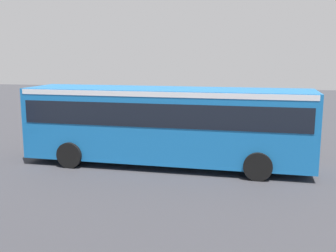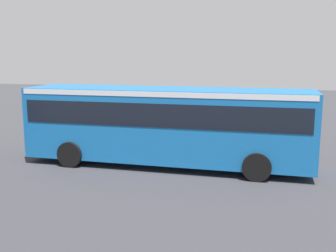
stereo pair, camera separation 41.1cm
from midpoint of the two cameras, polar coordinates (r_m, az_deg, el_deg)
ground at (r=16.78m, az=-4.54°, el=-5.28°), size 80.00×80.00×0.00m
city_bus at (r=16.01m, az=-0.98°, el=0.90°), size 11.54×2.85×3.15m
pedestrian at (r=19.99m, az=1.70°, el=-0.16°), size 0.38×0.38×1.79m
traffic_sign at (r=19.96m, az=9.27°, el=2.61°), size 0.08×0.60×2.80m
lane_dash_leftmost at (r=18.92m, az=9.89°, el=-3.63°), size 2.00×0.20×0.01m
lane_dash_left at (r=19.53m, az=-1.92°, el=-3.05°), size 2.00×0.20×0.01m
lane_dash_centre at (r=20.91m, az=-12.58°, el=-2.42°), size 2.00×0.20×0.01m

